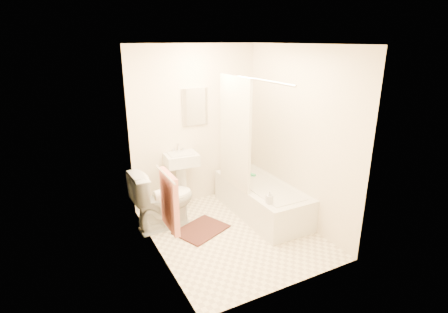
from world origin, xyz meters
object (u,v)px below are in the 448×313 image
toilet (163,199)px  soap_bottle (269,197)px  bathtub (261,199)px  sink (182,178)px  bath_mat (201,230)px

toilet → soap_bottle: (1.14, -0.84, 0.13)m
bathtub → soap_bottle: (-0.26, -0.56, 0.31)m
sink → bathtub: (0.94, -0.76, -0.24)m
toilet → sink: 0.66m
bathtub → bath_mat: 1.01m
sink → bathtub: bearing=-34.5°
bathtub → soap_bottle: size_ratio=9.62×
toilet → soap_bottle: size_ratio=4.96×
toilet → soap_bottle: bearing=-129.1°
toilet → bathtub: (1.39, -0.28, -0.18)m
sink → bath_mat: size_ratio=1.41×
soap_bottle → toilet: bearing=143.6°
bathtub → soap_bottle: bearing=-114.8°
bathtub → bath_mat: size_ratio=2.47×
toilet → sink: sink is taller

